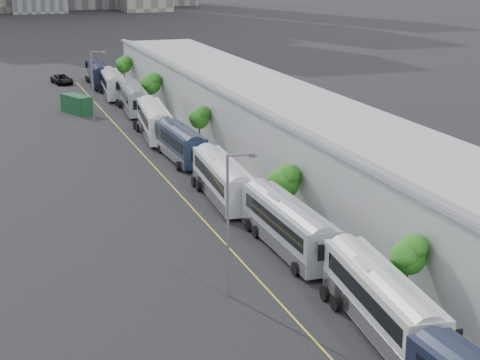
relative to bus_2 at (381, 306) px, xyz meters
name	(u,v)px	position (x,y,z in m)	size (l,w,h in m)	color
sidewalk	(323,211)	(6.30, 21.88, -1.56)	(10.00, 170.00, 0.12)	gray
lane_line	(208,225)	(-4.20, 21.88, -1.61)	(0.12, 160.00, 0.02)	gold
depot	(366,169)	(10.29, 21.88, 1.89)	(12.45, 160.40, 7.20)	gray
bus_2	(381,306)	(0.00, 0.00, 0.00)	(3.96, 13.36, 3.85)	#B9B9BB
bus_3	(288,230)	(-0.16, 14.25, 0.02)	(2.96, 13.32, 3.89)	gray
bus_4	(222,183)	(-0.96, 28.09, 0.00)	(3.46, 13.27, 3.84)	#B7BAC3
bus_5	(178,145)	(-0.93, 43.98, -0.03)	(3.05, 13.01, 3.78)	#172034
bus_6	(154,123)	(-0.98, 55.53, 0.08)	(4.19, 13.98, 4.02)	silver
bus_7	(133,100)	(-0.19, 72.35, 0.03)	(3.74, 13.55, 3.91)	slate
bus_8	(112,86)	(-0.73, 85.84, 0.01)	(3.78, 13.44, 3.88)	#ACAFB7
bus_9	(98,76)	(-1.07, 97.49, 0.01)	(3.55, 13.41, 3.88)	black
tree_1	(408,252)	(2.97, 2.14, 2.21)	(2.26, 2.26, 4.99)	black
tree_2	(283,179)	(2.71, 22.38, 1.57)	(2.76, 2.76, 4.58)	black
tree_3	(199,116)	(2.95, 49.20, 1.91)	(2.30, 2.30, 4.70)	black
tree_4	(151,82)	(2.66, 73.33, 2.35)	(2.81, 2.81, 5.39)	black
tree_5	(124,63)	(2.84, 94.61, 2.29)	(2.50, 2.50, 5.18)	black
street_lamp_near	(230,216)	(-6.83, 7.76, 3.87)	(2.04, 0.22, 9.60)	#59595E
street_lamp_far	(94,81)	(-6.30, 67.50, 3.74)	(2.04, 0.22, 9.33)	#59595E
shipping_container	(77,104)	(-7.84, 73.81, -0.35)	(2.17, 5.50, 2.55)	#11381C
suv	(62,79)	(-6.77, 100.92, -0.82)	(2.67, 5.80, 1.61)	black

